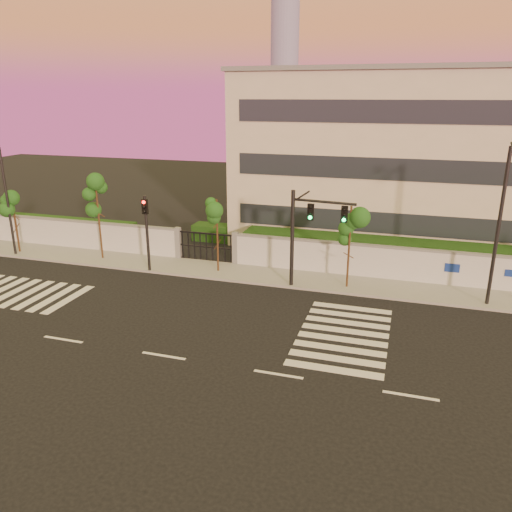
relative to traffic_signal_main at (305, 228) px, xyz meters
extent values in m
plane|color=black|center=(-4.03, -9.27, -3.54)|extent=(120.00, 120.00, 0.00)
cube|color=gray|center=(-4.03, 1.23, -3.47)|extent=(60.00, 3.00, 0.15)
cube|color=#B8BABF|center=(-21.53, 2.73, -2.54)|extent=(25.00, 0.30, 2.00)
cube|color=slate|center=(-21.53, 2.73, -1.48)|extent=(25.00, 0.36, 0.12)
cube|color=#B8BABF|center=(10.47, 2.73, -2.54)|extent=(31.00, 0.30, 2.00)
cube|color=slate|center=(10.47, 2.73, -1.48)|extent=(31.00, 0.36, 0.12)
cube|color=slate|center=(-9.03, 2.73, -2.44)|extent=(0.35, 0.35, 2.20)
cube|color=slate|center=(-5.03, 2.73, -2.44)|extent=(0.35, 0.35, 2.20)
cube|color=black|center=(4.97, 5.23, -2.64)|extent=(20.00, 2.00, 1.80)
cube|color=black|center=(-20.03, 5.23, -2.84)|extent=(12.00, 1.80, 1.40)
cube|color=black|center=(-7.03, 7.73, -2.94)|extent=(6.00, 1.50, 1.20)
cube|color=beige|center=(4.97, 12.73, 2.46)|extent=(24.00, 12.00, 12.00)
cube|color=#262D38|center=(4.97, 6.71, -1.04)|extent=(22.00, 0.08, 1.40)
cube|color=#262D38|center=(4.97, 6.71, 2.46)|extent=(22.00, 0.08, 1.40)
cube|color=#262D38|center=(4.97, 6.71, 5.96)|extent=(22.00, 0.08, 1.40)
cube|color=slate|center=(4.97, 12.73, 8.56)|extent=(24.40, 12.40, 0.30)
cylinder|color=gray|center=(-69.03, 270.73, 51.46)|extent=(16.00, 16.00, 110.00)
cube|color=silver|center=(-16.23, -5.27, -3.53)|extent=(0.50, 4.00, 0.02)
cube|color=silver|center=(-15.33, -5.27, -3.53)|extent=(0.50, 4.00, 0.02)
cube|color=silver|center=(-14.43, -5.27, -3.53)|extent=(0.50, 4.00, 0.02)
cube|color=silver|center=(-13.53, -5.27, -3.53)|extent=(0.50, 4.00, 0.02)
cube|color=silver|center=(-12.63, -5.27, -3.53)|extent=(0.50, 4.00, 0.02)
cube|color=silver|center=(-11.73, -5.27, -3.53)|extent=(0.50, 4.00, 0.02)
cube|color=silver|center=(2.97, -8.27, -3.53)|extent=(4.00, 0.50, 0.02)
cube|color=silver|center=(2.97, -7.37, -3.53)|extent=(4.00, 0.50, 0.02)
cube|color=silver|center=(2.97, -6.47, -3.53)|extent=(4.00, 0.50, 0.02)
cube|color=silver|center=(2.97, -5.57, -3.53)|extent=(4.00, 0.50, 0.02)
cube|color=silver|center=(2.97, -4.67, -3.53)|extent=(4.00, 0.50, 0.02)
cube|color=silver|center=(2.97, -3.77, -3.53)|extent=(4.00, 0.50, 0.02)
cube|color=silver|center=(2.97, -2.87, -3.53)|extent=(4.00, 0.50, 0.02)
cube|color=silver|center=(2.97, -1.97, -3.53)|extent=(4.00, 0.50, 0.02)
cube|color=silver|center=(-9.03, -9.27, -3.53)|extent=(2.00, 0.15, 0.01)
cube|color=silver|center=(-4.03, -9.27, -3.53)|extent=(2.00, 0.15, 0.01)
cube|color=silver|center=(0.97, -9.27, -3.53)|extent=(2.00, 0.15, 0.01)
cube|color=silver|center=(5.97, -9.27, -3.53)|extent=(2.00, 0.15, 0.01)
cylinder|color=#382314|center=(-20.14, 0.68, -1.45)|extent=(0.13, 0.13, 4.19)
sphere|color=#124113|center=(-20.14, 0.68, -0.19)|extent=(1.22, 1.22, 1.22)
sphere|color=#124113|center=(-19.75, 0.90, -0.82)|extent=(0.93, 0.93, 0.93)
sphere|color=#124113|center=(-20.48, 0.51, -0.61)|extent=(0.89, 0.89, 0.89)
cylinder|color=#382314|center=(-13.82, 1.12, -0.69)|extent=(0.12, 0.12, 5.70)
sphere|color=#124113|center=(-13.82, 1.12, 1.02)|extent=(1.11, 1.11, 1.11)
sphere|color=#124113|center=(-13.47, 1.32, 0.16)|extent=(0.84, 0.84, 0.84)
sphere|color=#124113|center=(-14.13, 0.97, 0.45)|extent=(0.80, 0.80, 0.80)
cylinder|color=#382314|center=(-5.56, 1.03, -1.24)|extent=(0.11, 0.11, 4.61)
sphere|color=#124113|center=(-5.56, 1.03, 0.15)|extent=(1.05, 1.05, 1.05)
sphere|color=#124113|center=(-5.23, 1.22, -0.54)|extent=(0.80, 0.80, 0.80)
sphere|color=#124113|center=(-5.85, 0.89, -0.31)|extent=(0.76, 0.76, 0.76)
cylinder|color=#382314|center=(2.37, 0.69, -1.15)|extent=(0.12, 0.12, 4.78)
sphere|color=#124113|center=(2.37, 0.69, 0.28)|extent=(1.09, 1.09, 1.09)
sphere|color=#124113|center=(2.71, 0.89, -0.43)|extent=(0.83, 0.83, 0.83)
sphere|color=#124113|center=(2.07, 0.55, -0.19)|extent=(0.79, 0.79, 0.79)
cylinder|color=black|center=(-0.71, 0.01, -0.74)|extent=(0.22, 0.22, 5.60)
cylinder|color=black|center=(1.01, 0.01, 1.52)|extent=(3.43, 0.56, 0.14)
cube|color=black|center=(0.29, -0.04, 0.93)|extent=(0.32, 0.16, 0.81)
sphere|color=#0CF259|center=(0.29, -0.15, 0.68)|extent=(0.18, 0.18, 0.18)
cube|color=black|center=(2.09, -0.04, 0.93)|extent=(0.32, 0.16, 0.81)
sphere|color=#0CF259|center=(2.09, -0.15, 0.68)|extent=(0.18, 0.18, 0.18)
cylinder|color=black|center=(-9.66, -0.12, -1.14)|extent=(0.17, 0.17, 4.80)
cube|color=black|center=(-9.66, -0.17, 0.62)|extent=(0.37, 0.19, 0.96)
sphere|color=red|center=(-9.66, -0.28, 0.92)|extent=(0.21, 0.21, 0.21)
cylinder|color=black|center=(-20.02, 0.15, 0.11)|extent=(0.16, 0.16, 7.30)
cylinder|color=black|center=(9.64, 0.38, 0.56)|extent=(0.18, 0.18, 8.20)
camera|label=1|loc=(5.19, -25.98, 6.96)|focal=35.00mm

